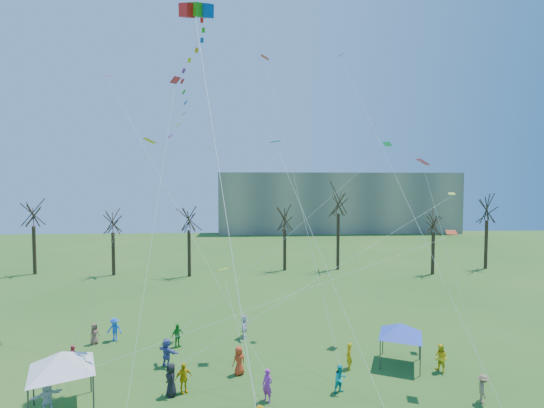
{
  "coord_description": "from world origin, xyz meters",
  "views": [
    {
      "loc": [
        -0.26,
        -15.15,
        12.02
      ],
      "look_at": [
        0.87,
        5.0,
        11.0
      ],
      "focal_mm": 25.0,
      "sensor_mm": 36.0,
      "label": 1
    }
  ],
  "objects": [
    {
      "name": "canopy_tent_white",
      "position": [
        -10.24,
        4.92,
        2.76
      ],
      "size": [
        3.94,
        3.94,
        3.26
      ],
      "color": "#3F3F44",
      "rests_on": "ground"
    },
    {
      "name": "small_kites_aloft",
      "position": [
        0.85,
        10.84,
        13.85
      ],
      "size": [
        29.45,
        15.97,
        33.2
      ],
      "color": "#FF430D",
      "rests_on": "ground"
    },
    {
      "name": "festival_crowd",
      "position": [
        -2.03,
        7.38,
        0.87
      ],
      "size": [
        26.28,
        15.38,
        1.86
      ],
      "color": "red",
      "rests_on": "ground"
    },
    {
      "name": "canopy_tent_blue",
      "position": [
        9.7,
        9.09,
        2.38
      ],
      "size": [
        3.44,
        3.44,
        2.81
      ],
      "color": "#3F3F44",
      "rests_on": "ground"
    },
    {
      "name": "big_box_kite",
      "position": [
        -3.8,
        8.73,
        18.52
      ],
      "size": [
        3.29,
        8.16,
        25.54
      ],
      "color": "red",
      "rests_on": "ground"
    },
    {
      "name": "distant_building",
      "position": [
        22.0,
        82.0,
        7.5
      ],
      "size": [
        60.0,
        14.0,
        15.0
      ],
      "primitive_type": "cube",
      "color": "gray",
      "rests_on": "ground"
    },
    {
      "name": "bare_tree_row",
      "position": [
        4.78,
        36.5,
        7.48
      ],
      "size": [
        68.67,
        9.48,
        12.4
      ],
      "color": "black",
      "rests_on": "ground"
    }
  ]
}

